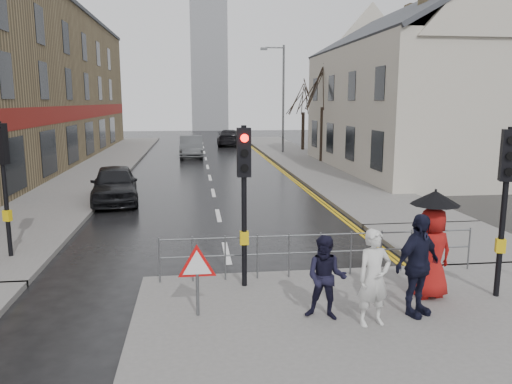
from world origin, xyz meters
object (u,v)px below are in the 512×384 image
object	(u,v)px
pedestrian_a	(374,278)
car_mid	(191,147)
pedestrian_d	(418,265)
car_parked	(115,184)
pedestrian_b	(326,278)
pedestrian_with_umbrella	(432,241)

from	to	relation	value
pedestrian_a	car_mid	xyz separation A→B (m)	(-3.25, 28.48, -0.23)
pedestrian_d	car_mid	xyz separation A→B (m)	(-4.18, 28.18, -0.32)
pedestrian_a	car_parked	xyz separation A→B (m)	(-6.25, 12.31, -0.25)
pedestrian_b	pedestrian_d	bearing A→B (deg)	20.49
pedestrian_with_umbrella	car_parked	bearing A→B (deg)	124.82
pedestrian_b	car_parked	bearing A→B (deg)	136.55
pedestrian_a	pedestrian_with_umbrella	xyz separation A→B (m)	(1.58, 1.06, 0.30)
pedestrian_b	pedestrian_with_umbrella	xyz separation A→B (m)	(2.33, 0.72, 0.38)
pedestrian_with_umbrella	car_parked	xyz separation A→B (m)	(-7.82, 11.25, -0.55)
pedestrian_a	car_mid	distance (m)	28.67
pedestrian_with_umbrella	car_mid	bearing A→B (deg)	99.97
pedestrian_a	pedestrian_with_umbrella	distance (m)	1.92
pedestrian_d	car_parked	distance (m)	13.99
pedestrian_b	car_parked	xyz separation A→B (m)	(-5.49, 11.96, -0.16)
pedestrian_d	pedestrian_a	bearing A→B (deg)	170.61
pedestrian_b	car_parked	distance (m)	13.16
pedestrian_b	car_mid	world-z (taller)	pedestrian_b
pedestrian_a	pedestrian_d	world-z (taller)	pedestrian_d
pedestrian_a	pedestrian_b	size ratio (longest dim) A/B	1.12
car_parked	pedestrian_a	bearing A→B (deg)	-70.62
pedestrian_with_umbrella	car_mid	xyz separation A→B (m)	(-4.82, 27.42, -0.52)
pedestrian_with_umbrella	car_parked	distance (m)	13.71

